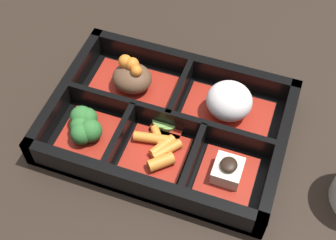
# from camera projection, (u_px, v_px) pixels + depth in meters

# --- Properties ---
(ground_plane) EXTENTS (3.00, 3.00, 0.00)m
(ground_plane) POSITION_uv_depth(u_px,v_px,m) (168.00, 131.00, 0.64)
(ground_plane) COLOR black
(bento_base) EXTENTS (0.31, 0.22, 0.01)m
(bento_base) POSITION_uv_depth(u_px,v_px,m) (168.00, 129.00, 0.64)
(bento_base) COLOR black
(bento_base) RESTS_ON ground_plane
(bento_rim) EXTENTS (0.31, 0.22, 0.04)m
(bento_rim) POSITION_uv_depth(u_px,v_px,m) (168.00, 123.00, 0.62)
(bento_rim) COLOR black
(bento_rim) RESTS_ON ground_plane
(bowl_stew) EXTENTS (0.12, 0.08, 0.05)m
(bowl_stew) POSITION_uv_depth(u_px,v_px,m) (132.00, 79.00, 0.66)
(bowl_stew) COLOR maroon
(bowl_stew) RESTS_ON bento_base
(bowl_rice) EXTENTS (0.12, 0.08, 0.06)m
(bowl_rice) POSITION_uv_depth(u_px,v_px,m) (229.00, 104.00, 0.63)
(bowl_rice) COLOR maroon
(bowl_rice) RESTS_ON bento_base
(bowl_greens) EXTENTS (0.07, 0.07, 0.04)m
(bowl_greens) POSITION_uv_depth(u_px,v_px,m) (85.00, 126.00, 0.61)
(bowl_greens) COLOR maroon
(bowl_greens) RESTS_ON bento_base
(bowl_carrots) EXTENTS (0.08, 0.07, 0.02)m
(bowl_carrots) POSITION_uv_depth(u_px,v_px,m) (158.00, 151.00, 0.60)
(bowl_carrots) COLOR maroon
(bowl_carrots) RESTS_ON bento_base
(bowl_tofu) EXTENTS (0.07, 0.07, 0.03)m
(bowl_tofu) POSITION_uv_depth(u_px,v_px,m) (227.00, 172.00, 0.58)
(bowl_tofu) COLOR maroon
(bowl_tofu) RESTS_ON bento_base
(bowl_pickles) EXTENTS (0.04, 0.04, 0.01)m
(bowl_pickles) POSITION_uv_depth(u_px,v_px,m) (164.00, 124.00, 0.63)
(bowl_pickles) COLOR maroon
(bowl_pickles) RESTS_ON bento_base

